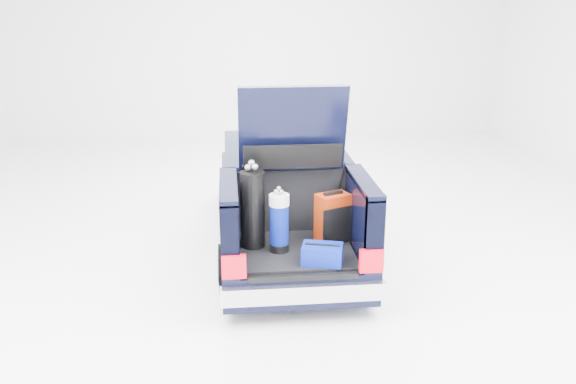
{
  "coord_description": "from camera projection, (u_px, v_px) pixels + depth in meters",
  "views": [
    {
      "loc": [
        -0.76,
        -8.03,
        3.5
      ],
      "look_at": [
        0.0,
        -0.5,
        0.98
      ],
      "focal_mm": 38.0,
      "sensor_mm": 36.0,
      "label": 1
    }
  ],
  "objects": [
    {
      "name": "car",
      "position": [
        284.0,
        199.0,
        8.65
      ],
      "size": [
        1.87,
        4.65,
        2.47
      ],
      "color": "black",
      "rests_on": "ground"
    },
    {
      "name": "blue_golf_bag",
      "position": [
        279.0,
        222.0,
        7.02
      ],
      "size": [
        0.26,
        0.26,
        0.78
      ],
      "rotation": [
        0.0,
        0.0,
        -0.14
      ],
      "color": "black",
      "rests_on": "car"
    },
    {
      "name": "black_golf_bag",
      "position": [
        253.0,
        209.0,
        7.11
      ],
      "size": [
        0.34,
        0.35,
        1.03
      ],
      "rotation": [
        0.0,
        0.0,
        0.19
      ],
      "color": "black",
      "rests_on": "car"
    },
    {
      "name": "ground",
      "position": [
        285.0,
        246.0,
        8.76
      ],
      "size": [
        14.0,
        14.0,
        0.0
      ],
      "primitive_type": "plane",
      "color": "white",
      "rests_on": "ground"
    },
    {
      "name": "blue_duffel",
      "position": [
        322.0,
        254.0,
        6.77
      ],
      "size": [
        0.5,
        0.39,
        0.23
      ],
      "rotation": [
        0.0,
        0.0,
        -0.25
      ],
      "color": "navy",
      "rests_on": "car"
    },
    {
      "name": "red_suitcase",
      "position": [
        333.0,
        218.0,
        7.28
      ],
      "size": [
        0.45,
        0.38,
        0.64
      ],
      "rotation": [
        0.0,
        0.0,
        0.39
      ],
      "color": "maroon",
      "rests_on": "car"
    }
  ]
}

